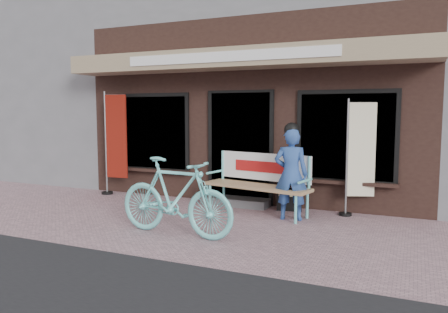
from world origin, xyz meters
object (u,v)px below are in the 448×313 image
at_px(bicycle, 175,197).
at_px(menu_stand, 290,186).
at_px(nobori_red, 115,142).
at_px(nobori_cream, 359,156).
at_px(person, 291,172).
at_px(bench, 260,178).

height_order(bicycle, menu_stand, bicycle).
xyz_separation_m(bicycle, nobori_red, (-2.75, 2.18, 0.58)).
height_order(nobori_cream, menu_stand, nobori_cream).
height_order(person, nobori_cream, nobori_cream).
relative_size(person, nobori_red, 0.73).
distance_m(bicycle, nobori_cream, 3.27).
bearing_deg(nobori_cream, menu_stand, 165.36).
distance_m(bicycle, nobori_red, 3.55).
height_order(bicycle, nobori_cream, nobori_cream).
relative_size(bicycle, nobori_red, 0.85).
xyz_separation_m(nobori_red, menu_stand, (3.85, 0.00, -0.69)).
bearing_deg(bench, bicycle, -97.69).
relative_size(person, menu_stand, 1.81).
bearing_deg(bench, nobori_red, -173.95).
height_order(bench, menu_stand, bench).
distance_m(bench, nobori_red, 3.46).
bearing_deg(person, menu_stand, 97.18).
height_order(person, menu_stand, person).
height_order(person, bicycle, person).
xyz_separation_m(person, nobori_cream, (0.99, 0.72, 0.24)).
distance_m(nobori_cream, menu_stand, 1.31).
relative_size(person, bicycle, 0.85).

